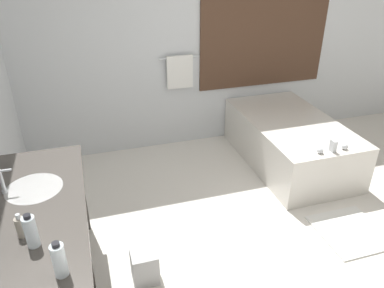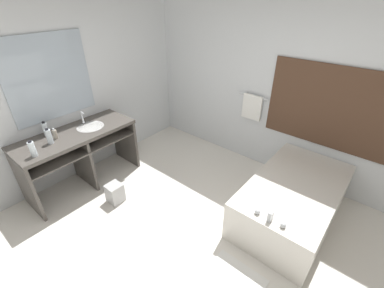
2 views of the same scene
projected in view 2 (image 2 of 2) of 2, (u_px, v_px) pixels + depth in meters
The scene contains 12 objects.
ground_plane at pixel (175, 248), 2.98m from camera, with size 16.00×16.00×0.00m, color silver.
wall_back_with_blinds at pixel (278, 88), 3.74m from camera, with size 7.40×0.13×2.70m.
wall_left_with_mirror at pixel (52, 94), 3.50m from camera, with size 0.08×7.40×2.70m.
vanity_counter at pixel (80, 145), 3.68m from camera, with size 0.66×1.59×0.88m.
sink_faucet at pixel (82, 118), 3.76m from camera, with size 0.09×0.04×0.18m.
bathtub at pixel (293, 198), 3.25m from camera, with size 0.97×1.72×0.67m.
water_bottle_1 at pixel (45, 129), 3.43m from camera, with size 0.07×0.07×0.20m.
water_bottle_2 at pixel (32, 149), 3.00m from camera, with size 0.07×0.07×0.21m.
water_bottle_3 at pixel (49, 136), 3.25m from camera, with size 0.07×0.07×0.21m.
soap_dispenser at pixel (55, 134), 3.37m from camera, with size 0.06×0.06×0.15m.
waste_bin at pixel (115, 193), 3.58m from camera, with size 0.20×0.20×0.28m.
bath_mat at pixel (230, 286), 2.59m from camera, with size 0.58×0.61×0.02m.
Camera 2 is at (1.39, -1.35, 2.58)m, focal length 24.00 mm.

